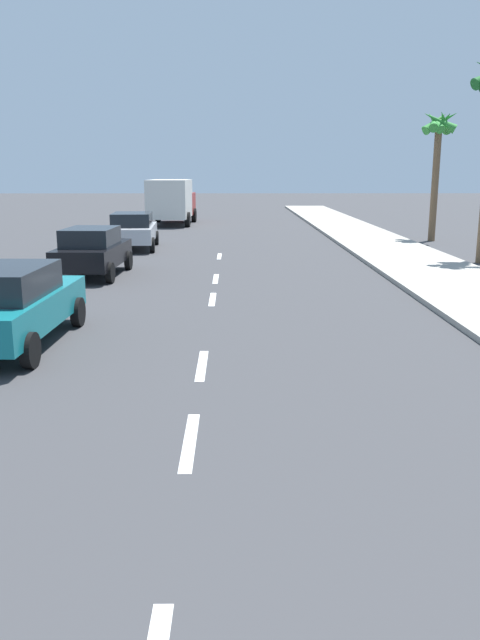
{
  "coord_description": "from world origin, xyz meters",
  "views": [
    {
      "loc": [
        0.55,
        1.4,
        3.33
      ],
      "look_at": [
        0.66,
        10.93,
        1.1
      ],
      "focal_mm": 35.84,
      "sensor_mm": 36.0,
      "label": 1
    }
  ],
  "objects_px": {
    "delivery_truck": "(171,201)",
    "parked_car_silver": "(133,230)",
    "parked_car_teal": "(5,303)",
    "palm_tree_distant": "(438,135)",
    "parked_car_black": "(92,250)"
  },
  "relations": [
    {
      "from": "parked_car_black",
      "to": "palm_tree_distant",
      "type": "distance_m",
      "value": 18.14
    },
    {
      "from": "parked_car_teal",
      "to": "delivery_truck",
      "type": "bearing_deg",
      "value": 90.76
    },
    {
      "from": "parked_car_black",
      "to": "palm_tree_distant",
      "type": "xyz_separation_m",
      "value": [
        14.18,
        10.53,
        4.12
      ]
    },
    {
      "from": "parked_car_silver",
      "to": "palm_tree_distant",
      "type": "distance_m",
      "value": 14.94
    },
    {
      "from": "parked_car_teal",
      "to": "palm_tree_distant",
      "type": "height_order",
      "value": "palm_tree_distant"
    },
    {
      "from": "parked_car_silver",
      "to": "palm_tree_distant",
      "type": "relative_size",
      "value": 0.72
    },
    {
      "from": "parked_car_teal",
      "to": "palm_tree_distant",
      "type": "distance_m",
      "value": 23.95
    },
    {
      "from": "parked_car_teal",
      "to": "palm_tree_distant",
      "type": "xyz_separation_m",
      "value": [
        14.06,
        18.96,
        4.11
      ]
    },
    {
      "from": "parked_car_silver",
      "to": "palm_tree_distant",
      "type": "height_order",
      "value": "palm_tree_distant"
    },
    {
      "from": "parked_car_black",
      "to": "palm_tree_distant",
      "type": "bearing_deg",
      "value": 38.98
    },
    {
      "from": "delivery_truck",
      "to": "parked_car_silver",
      "type": "bearing_deg",
      "value": -89.86
    },
    {
      "from": "delivery_truck",
      "to": "palm_tree_distant",
      "type": "distance_m",
      "value": 17.09
    },
    {
      "from": "parked_car_teal",
      "to": "delivery_truck",
      "type": "height_order",
      "value": "delivery_truck"
    },
    {
      "from": "parked_car_silver",
      "to": "delivery_truck",
      "type": "bearing_deg",
      "value": 84.46
    },
    {
      "from": "parked_car_teal",
      "to": "palm_tree_distant",
      "type": "relative_size",
      "value": 0.73
    }
  ]
}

